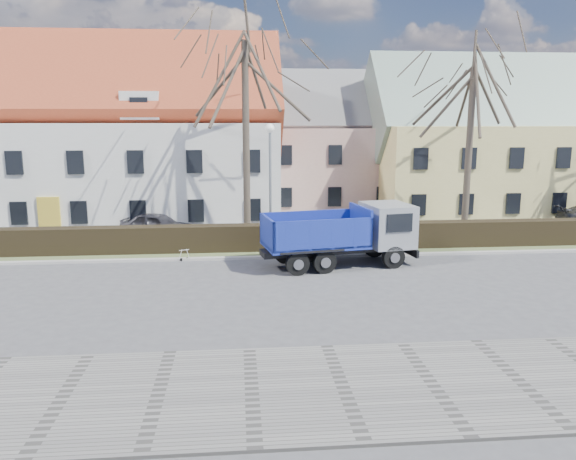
{
  "coord_description": "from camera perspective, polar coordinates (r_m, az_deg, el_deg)",
  "views": [
    {
      "loc": [
        -2.47,
        -21.01,
        6.52
      ],
      "look_at": [
        -0.27,
        3.4,
        1.6
      ],
      "focal_mm": 35.0,
      "sensor_mm": 36.0,
      "label": 1
    }
  ],
  "objects": [
    {
      "name": "ground",
      "position": [
        22.14,
        1.5,
        -5.78
      ],
      "size": [
        120.0,
        120.0,
        0.0
      ],
      "primitive_type": "plane",
      "color": "#454447"
    },
    {
      "name": "building_yellow",
      "position": [
        42.32,
        20.93,
        7.54
      ],
      "size": [
        18.8,
        10.8,
        8.5
      ],
      "primitive_type": null,
      "color": "#D6C675",
      "rests_on": "ground"
    },
    {
      "name": "curb_far",
      "position": [
        26.53,
        0.36,
        -2.74
      ],
      "size": [
        80.0,
        0.3,
        0.12
      ],
      "primitive_type": "cube",
      "color": "#A09C97",
      "rests_on": "ground"
    },
    {
      "name": "parked_car_a",
      "position": [
        31.84,
        -13.13,
        0.5
      ],
      "size": [
        4.36,
        2.78,
        1.38
      ],
      "primitive_type": "imported",
      "rotation": [
        0.0,
        0.0,
        1.26
      ],
      "color": "#2C2B31",
      "rests_on": "ground"
    },
    {
      "name": "tree_2",
      "position": [
        32.06,
        17.98,
        8.98
      ],
      "size": [
        8.0,
        8.0,
        11.0
      ],
      "primitive_type": null,
      "color": "#3C332A",
      "rests_on": "ground"
    },
    {
      "name": "building_white",
      "position": [
        38.52,
        -21.21,
        7.96
      ],
      "size": [
        26.8,
        10.8,
        9.5
      ],
      "primitive_type": null,
      "color": "silver",
      "rests_on": "ground"
    },
    {
      "name": "dump_truck",
      "position": [
        24.95,
        4.71,
        -0.53
      ],
      "size": [
        7.35,
        3.79,
        2.8
      ],
      "primitive_type": null,
      "rotation": [
        0.0,
        0.0,
        0.18
      ],
      "color": "navy",
      "rests_on": "ground"
    },
    {
      "name": "tree_1",
      "position": [
        29.52,
        -4.31,
        10.94
      ],
      "size": [
        9.2,
        9.2,
        12.65
      ],
      "primitive_type": null,
      "color": "#3C332A",
      "rests_on": "ground"
    },
    {
      "name": "grass_strip",
      "position": [
        28.08,
        0.04,
        -1.97
      ],
      "size": [
        80.0,
        3.0,
        0.1
      ],
      "primitive_type": "cube",
      "color": "#4D5C34",
      "rests_on": "ground"
    },
    {
      "name": "building_pink",
      "position": [
        41.6,
        3.85,
        7.85
      ],
      "size": [
        10.8,
        8.8,
        8.0
      ],
      "primitive_type": null,
      "color": "#CA9C8E",
      "rests_on": "ground"
    },
    {
      "name": "cart_frame",
      "position": [
        26.34,
        -10.9,
        -2.51
      ],
      "size": [
        0.75,
        0.6,
        0.6
      ],
      "primitive_type": null,
      "rotation": [
        0.0,
        0.0,
        0.39
      ],
      "color": "silver",
      "rests_on": "ground"
    },
    {
      "name": "hedge",
      "position": [
        27.75,
        0.08,
        -0.86
      ],
      "size": [
        60.0,
        0.9,
        1.3
      ],
      "primitive_type": "cube",
      "color": "black",
      "rests_on": "ground"
    },
    {
      "name": "sidewalk_near",
      "position": [
        14.31,
        5.58,
        -15.64
      ],
      "size": [
        80.0,
        5.0,
        0.08
      ],
      "primitive_type": "cube",
      "color": "slate",
      "rests_on": "ground"
    },
    {
      "name": "streetlight",
      "position": [
        28.26,
        -1.81,
        4.5
      ],
      "size": [
        0.49,
        0.49,
        6.3
      ],
      "primitive_type": null,
      "color": "gray",
      "rests_on": "ground"
    }
  ]
}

